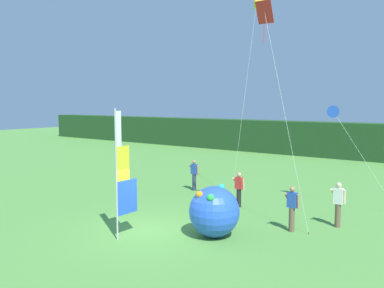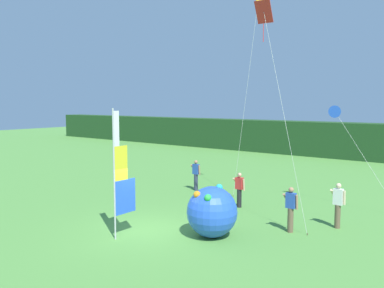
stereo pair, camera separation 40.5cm
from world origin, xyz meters
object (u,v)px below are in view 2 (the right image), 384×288
at_px(person_mid_field, 239,189).
at_px(kite_red_diamond_2, 266,24).
at_px(banner_flag, 121,176).
at_px(person_far_left, 196,174).
at_px(kite_blue_delta_0, 336,112).
at_px(inflatable_balloon, 212,212).
at_px(person_far_right, 338,204).
at_px(person_near_banner, 291,208).
at_px(kite_yellow_delta_1, 258,3).

relative_size(person_mid_field, kite_red_diamond_2, 0.19).
bearing_deg(banner_flag, person_far_left, 108.25).
distance_m(kite_blue_delta_0, kite_red_diamond_2, 5.70).
xyz_separation_m(person_far_left, kite_red_diamond_2, (5.80, -3.13, 7.01)).
bearing_deg(inflatable_balloon, kite_blue_delta_0, 73.65).
xyz_separation_m(person_far_right, kite_red_diamond_2, (-2.63, -1.20, 6.97)).
bearing_deg(person_near_banner, inflatable_balloon, -132.21).
bearing_deg(person_far_left, kite_blue_delta_0, 9.27).
height_order(kite_blue_delta_0, kite_red_diamond_2, kite_red_diamond_2).
bearing_deg(kite_blue_delta_0, kite_yellow_delta_1, -170.08).
relative_size(person_far_right, inflatable_balloon, 0.94).
relative_size(banner_flag, kite_red_diamond_2, 0.53).
relative_size(banner_flag, kite_yellow_delta_1, 0.46).
distance_m(banner_flag, kite_yellow_delta_1, 11.25).
relative_size(person_mid_field, inflatable_balloon, 0.86).
height_order(banner_flag, inflatable_balloon, banner_flag).
distance_m(banner_flag, person_far_left, 8.35).
height_order(banner_flag, kite_blue_delta_0, kite_blue_delta_0).
height_order(person_far_left, kite_red_diamond_2, kite_red_diamond_2).
bearing_deg(kite_yellow_delta_1, banner_flag, -95.79).
bearing_deg(person_near_banner, person_mid_field, 150.69).
xyz_separation_m(person_far_left, inflatable_balloon, (5.15, -5.77, 0.02)).
bearing_deg(inflatable_balloon, person_near_banner, 47.79).
distance_m(banner_flag, kite_blue_delta_0, 10.35).
height_order(banner_flag, kite_yellow_delta_1, kite_yellow_delta_1).
xyz_separation_m(person_mid_field, person_far_left, (-3.79, 1.61, 0.04)).
height_order(inflatable_balloon, kite_blue_delta_0, kite_blue_delta_0).
relative_size(person_near_banner, person_mid_field, 1.06).
xyz_separation_m(kite_yellow_delta_1, kite_red_diamond_2, (2.37, -3.64, -1.82)).
bearing_deg(kite_blue_delta_0, inflatable_balloon, -106.35).
bearing_deg(person_mid_field, banner_flag, -100.97).
bearing_deg(person_far_left, person_mid_field, -23.06).
distance_m(person_near_banner, person_mid_field, 3.90).
xyz_separation_m(person_mid_field, kite_red_diamond_2, (2.01, -1.51, 7.05)).
relative_size(person_mid_field, kite_yellow_delta_1, 0.16).
distance_m(person_mid_field, inflatable_balloon, 4.38).
xyz_separation_m(banner_flag, kite_blue_delta_0, (4.60, 9.00, 2.20)).
distance_m(person_near_banner, kite_blue_delta_0, 5.86).
height_order(person_near_banner, inflatable_balloon, inflatable_balloon).
height_order(person_mid_field, person_far_right, person_far_right).
height_order(person_mid_field, inflatable_balloon, inflatable_balloon).
bearing_deg(inflatable_balloon, person_mid_field, 108.13).
distance_m(person_mid_field, kite_blue_delta_0, 5.66).
bearing_deg(person_near_banner, kite_blue_delta_0, 90.03).
distance_m(kite_blue_delta_0, kite_yellow_delta_1, 6.53).
relative_size(person_far_right, kite_yellow_delta_1, 0.17).
xyz_separation_m(inflatable_balloon, kite_blue_delta_0, (2.04, 6.94, 3.51)).
distance_m(kite_yellow_delta_1, kite_red_diamond_2, 4.71).
bearing_deg(person_mid_field, person_near_banner, -29.31).
bearing_deg(banner_flag, person_mid_field, 79.03).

